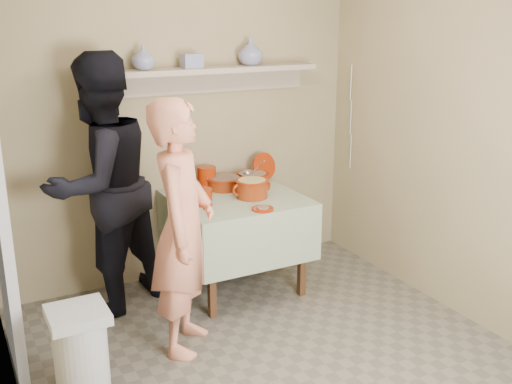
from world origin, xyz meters
TOP-DOWN VIEW (x-y plane):
  - ground at (0.00, 0.00)m, footprint 3.50×3.50m
  - plate_stack_a at (-0.05, 1.60)m, footprint 0.16×0.16m
  - plate_stack_b at (0.14, 1.59)m, footprint 0.15×0.15m
  - bowl_stack at (-0.06, 1.18)m, footprint 0.13×0.13m
  - empty_bowl at (-0.06, 1.35)m, footprint 0.16×0.16m
  - propped_lid at (0.67, 1.59)m, footprint 0.25×0.12m
  - vase_right at (0.57, 1.63)m, footprint 0.25×0.25m
  - vase_left at (-0.32, 1.63)m, footprint 0.24×0.24m
  - ceramic_box at (0.05, 1.61)m, footprint 0.16×0.11m
  - person_cook at (-0.43, 0.63)m, footprint 0.66×0.72m
  - person_helper at (-0.74, 1.43)m, footprint 1.14×1.05m
  - room_shell at (0.00, 0.00)m, footprint 3.04×3.54m
  - serving_table at (0.25, 1.28)m, footprint 0.97×0.97m
  - cazuela_meat_a at (0.26, 1.51)m, footprint 0.30×0.30m
  - cazuela_meat_b at (0.52, 1.51)m, footprint 0.28×0.28m
  - ladle at (0.46, 1.49)m, footprint 0.08×0.26m
  - cazuela_rice at (0.35, 1.19)m, footprint 0.33×0.25m
  - front_plate at (0.27, 0.88)m, footprint 0.16×0.16m
  - wall_shelf at (0.20, 1.65)m, footprint 1.80×0.25m
  - trash_bin at (-1.17, 0.36)m, footprint 0.32×0.32m
  - electrical_cord at (1.47, 1.48)m, footprint 0.01×0.05m

SIDE VIEW (x-z plane):
  - ground at x=0.00m, z-range 0.00..0.00m
  - trash_bin at x=-1.17m, z-range 0.00..0.56m
  - serving_table at x=0.25m, z-range 0.26..1.02m
  - front_plate at x=0.27m, z-range 0.76..0.78m
  - empty_bowl at x=-0.06m, z-range 0.76..0.81m
  - cazuela_meat_a at x=0.26m, z-range 0.77..0.87m
  - cazuela_meat_b at x=0.52m, z-range 0.77..0.87m
  - person_cook at x=-0.43m, z-range 0.00..1.65m
  - bowl_stack at x=-0.06m, z-range 0.76..0.89m
  - cazuela_rice at x=0.35m, z-range 0.77..0.92m
  - plate_stack_b at x=0.14m, z-range 0.76..0.94m
  - plate_stack_a at x=-0.05m, z-range 0.76..0.98m
  - ladle at x=0.46m, z-range 0.78..0.97m
  - propped_lid at x=0.67m, z-range 0.77..1.00m
  - person_helper at x=-0.74m, z-range 0.00..1.88m
  - electrical_cord at x=1.47m, z-range 0.80..1.70m
  - room_shell at x=0.00m, z-range 0.30..2.92m
  - wall_shelf at x=0.20m, z-range 1.57..1.78m
  - ceramic_box at x=0.05m, z-range 1.72..1.83m
  - vase_left at x=-0.32m, z-range 1.72..1.90m
  - vase_right at x=0.57m, z-range 1.72..1.93m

